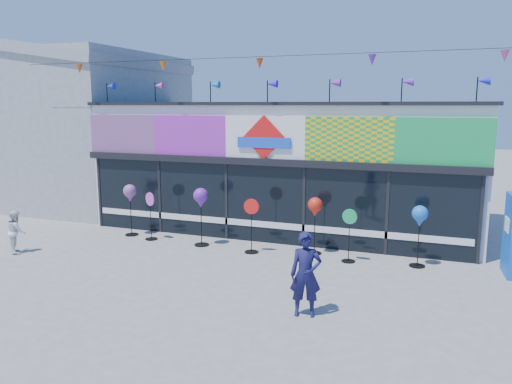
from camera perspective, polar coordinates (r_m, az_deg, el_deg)
The scene contains 13 objects.
ground at distance 11.84m, azimuth -4.66°, elevation -9.93°, with size 80.00×80.00×0.00m, color slate.
kite_shop at distance 16.82m, azimuth 3.85°, elevation 3.20°, with size 16.00×5.70×5.31m.
neighbour_building at distance 22.59m, azimuth -20.57°, elevation 7.26°, with size 8.18×7.20×6.87m.
blue_sign at distance 13.29m, azimuth 27.02°, elevation -4.37°, with size 0.22×0.98×1.95m.
spinner_0 at distance 15.84m, azimuth -14.20°, elevation -0.30°, with size 0.41×0.41×1.60m.
spinner_1 at distance 15.29m, azimuth -11.96°, elevation -2.56°, with size 0.38×0.37×1.44m.
spinner_2 at distance 14.30m, azimuth -6.33°, elevation -0.87°, with size 0.43×0.43×1.69m.
spinner_3 at distance 13.64m, azimuth -0.53°, elevation -3.72°, with size 0.42×0.38×1.51m.
spinner_4 at distance 13.52m, azimuth 6.77°, elevation -1.92°, with size 0.40×0.40×1.57m.
spinner_5 at distance 13.08m, azimuth 10.60°, elevation -4.75°, with size 0.39×0.36×1.40m.
spinner_6 at distance 13.02m, azimuth 18.21°, elevation -2.83°, with size 0.40×0.40×1.57m.
adult_man at distance 9.69m, azimuth 5.71°, elevation -9.35°, with size 0.60×0.40×1.65m, color #161440.
child at distance 15.21m, azimuth -25.71°, elevation -4.08°, with size 0.58×0.33×1.18m, color white.
Camera 1 is at (4.77, -10.07, 4.03)m, focal length 35.00 mm.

